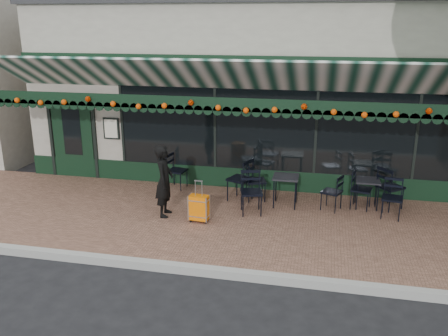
% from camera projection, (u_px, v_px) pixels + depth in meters
% --- Properties ---
extents(ground, '(80.00, 80.00, 0.00)m').
position_uv_depth(ground, '(220.00, 274.00, 8.01)').
color(ground, black).
rests_on(ground, ground).
extents(sidewalk, '(18.00, 4.00, 0.15)m').
position_uv_depth(sidewalk, '(241.00, 223.00, 9.85)').
color(sidewalk, brown).
rests_on(sidewalk, ground).
extents(curb, '(18.00, 0.16, 0.15)m').
position_uv_depth(curb, '(219.00, 272.00, 7.91)').
color(curb, '#9E9E99').
rests_on(curb, ground).
extents(restaurant_building, '(12.00, 9.60, 4.50)m').
position_uv_depth(restaurant_building, '(275.00, 83.00, 14.66)').
color(restaurant_building, gray).
rests_on(restaurant_building, ground).
extents(woman, '(0.42, 0.59, 1.53)m').
position_uv_depth(woman, '(164.00, 181.00, 9.85)').
color(woman, black).
rests_on(woman, sidewalk).
extents(suitcase, '(0.40, 0.25, 0.88)m').
position_uv_depth(suitcase, '(199.00, 208.00, 9.66)').
color(suitcase, orange).
rests_on(suitcase, sidewalk).
extents(cafe_table_a, '(0.52, 0.52, 0.64)m').
position_uv_depth(cafe_table_a, '(368.00, 182.00, 10.35)').
color(cafe_table_a, black).
rests_on(cafe_table_a, sidewalk).
extents(cafe_table_b, '(0.56, 0.56, 0.69)m').
position_uv_depth(cafe_table_b, '(286.00, 179.00, 10.43)').
color(cafe_table_b, black).
rests_on(cafe_table_b, sidewalk).
extents(chair_a_left, '(0.52, 0.52, 0.80)m').
position_uv_depth(chair_a_left, '(332.00, 192.00, 10.26)').
color(chair_a_left, black).
rests_on(chair_a_left, sidewalk).
extents(chair_a_right, '(0.52, 0.52, 0.86)m').
position_uv_depth(chair_a_right, '(361.00, 190.00, 10.32)').
color(chair_a_right, black).
rests_on(chair_a_right, sidewalk).
extents(chair_a_front, '(0.49, 0.49, 0.84)m').
position_uv_depth(chair_a_front, '(392.00, 199.00, 9.83)').
color(chair_a_front, black).
rests_on(chair_a_front, sidewalk).
extents(chair_a_extra, '(0.68, 0.68, 0.96)m').
position_uv_depth(chair_a_extra, '(390.00, 187.00, 10.32)').
color(chair_a_extra, black).
rests_on(chair_a_extra, sidewalk).
extents(chair_b_left, '(0.65, 0.65, 1.00)m').
position_uv_depth(chair_b_left, '(240.00, 179.00, 10.77)').
color(chair_b_left, black).
rests_on(chair_b_left, sidewalk).
extents(chair_b_right, '(0.57, 0.57, 0.90)m').
position_uv_depth(chair_b_right, '(256.00, 181.00, 10.81)').
color(chair_b_right, black).
rests_on(chair_b_right, sidewalk).
extents(chair_b_front, '(0.57, 0.57, 0.93)m').
position_uv_depth(chair_b_front, '(251.00, 193.00, 10.04)').
color(chair_b_front, black).
rests_on(chair_b_front, sidewalk).
extents(chair_solo, '(0.50, 0.50, 0.87)m').
position_uv_depth(chair_solo, '(177.00, 171.00, 11.61)').
color(chair_solo, black).
rests_on(chair_solo, sidewalk).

